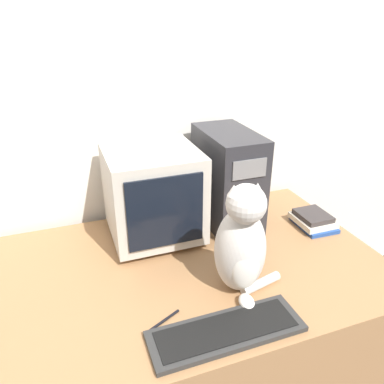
{
  "coord_description": "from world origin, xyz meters",
  "views": [
    {
      "loc": [
        -0.42,
        -0.66,
        1.61
      ],
      "look_at": [
        0.01,
        0.52,
        1.01
      ],
      "focal_mm": 35.0,
      "sensor_mm": 36.0,
      "label": 1
    }
  ],
  "objects_px": {
    "keyboard": "(226,331)",
    "book_stack": "(313,220)",
    "cat": "(242,244)",
    "pen": "(164,321)",
    "crt_monitor": "(153,194)",
    "computer_tower": "(227,178)"
  },
  "relations": [
    {
      "from": "computer_tower",
      "to": "pen",
      "type": "xyz_separation_m",
      "value": [
        -0.46,
        -0.53,
        -0.22
      ]
    },
    {
      "from": "keyboard",
      "to": "cat",
      "type": "relative_size",
      "value": 1.15
    },
    {
      "from": "crt_monitor",
      "to": "book_stack",
      "type": "xyz_separation_m",
      "value": [
        0.72,
        -0.17,
        -0.18
      ]
    },
    {
      "from": "computer_tower",
      "to": "pen",
      "type": "relative_size",
      "value": 3.56
    },
    {
      "from": "keyboard",
      "to": "cat",
      "type": "height_order",
      "value": "cat"
    },
    {
      "from": "keyboard",
      "to": "book_stack",
      "type": "bearing_deg",
      "value": 34.93
    },
    {
      "from": "cat",
      "to": "book_stack",
      "type": "height_order",
      "value": "cat"
    },
    {
      "from": "keyboard",
      "to": "pen",
      "type": "xyz_separation_m",
      "value": [
        -0.17,
        0.11,
        -0.01
      ]
    },
    {
      "from": "computer_tower",
      "to": "book_stack",
      "type": "distance_m",
      "value": 0.45
    },
    {
      "from": "computer_tower",
      "to": "keyboard",
      "type": "bearing_deg",
      "value": -114.53
    },
    {
      "from": "keyboard",
      "to": "crt_monitor",
      "type": "bearing_deg",
      "value": 95.4
    },
    {
      "from": "crt_monitor",
      "to": "pen",
      "type": "height_order",
      "value": "crt_monitor"
    },
    {
      "from": "pen",
      "to": "computer_tower",
      "type": "bearing_deg",
      "value": 48.91
    },
    {
      "from": "pen",
      "to": "cat",
      "type": "bearing_deg",
      "value": 12.01
    },
    {
      "from": "keyboard",
      "to": "book_stack",
      "type": "relative_size",
      "value": 2.44
    },
    {
      "from": "computer_tower",
      "to": "pen",
      "type": "distance_m",
      "value": 0.74
    },
    {
      "from": "crt_monitor",
      "to": "computer_tower",
      "type": "bearing_deg",
      "value": 2.46
    },
    {
      "from": "cat",
      "to": "pen",
      "type": "bearing_deg",
      "value": -158.47
    },
    {
      "from": "crt_monitor",
      "to": "pen",
      "type": "xyz_separation_m",
      "value": [
        -0.11,
        -0.52,
        -0.2
      ]
    },
    {
      "from": "crt_monitor",
      "to": "keyboard",
      "type": "xyz_separation_m",
      "value": [
        0.06,
        -0.63,
        -0.2
      ]
    },
    {
      "from": "book_stack",
      "to": "pen",
      "type": "relative_size",
      "value": 1.63
    },
    {
      "from": "crt_monitor",
      "to": "computer_tower",
      "type": "height_order",
      "value": "computer_tower"
    }
  ]
}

